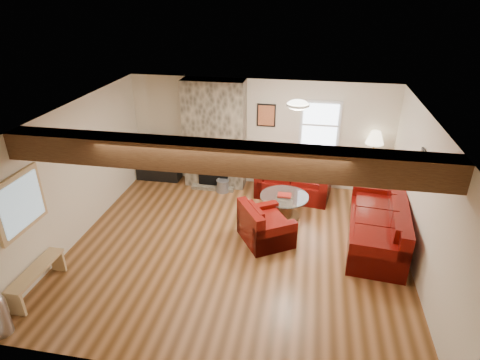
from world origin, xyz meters
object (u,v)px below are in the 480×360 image
object	(u,v)px
armchair_red	(266,223)
television	(157,149)
floor_lamp	(375,141)
sofa_three	(377,222)
coffee_table	(284,206)
tv_cabinet	(159,168)
loveseat	(294,178)

from	to	relation	value
armchair_red	television	bearing A→B (deg)	21.39
armchair_red	floor_lamp	distance (m)	3.16
television	floor_lamp	world-z (taller)	floor_lamp
sofa_three	armchair_red	bearing A→B (deg)	-76.38
sofa_three	coffee_table	bearing A→B (deg)	-104.14
armchair_red	tv_cabinet	world-z (taller)	armchair_red
tv_cabinet	sofa_three	bearing A→B (deg)	-21.21
loveseat	coffee_table	xyz separation A→B (m)	(-0.13, -0.99, -0.18)
loveseat	television	world-z (taller)	television
tv_cabinet	loveseat	bearing A→B (deg)	-5.17
coffee_table	floor_lamp	xyz separation A→B (m)	(1.80, 1.31, 1.06)
armchair_red	television	distance (m)	3.68
sofa_three	coffee_table	size ratio (longest dim) A/B	2.29
sofa_three	armchair_red	world-z (taller)	sofa_three
loveseat	tv_cabinet	xyz separation A→B (m)	(-3.32, 0.30, -0.16)
loveseat	floor_lamp	world-z (taller)	floor_lamp
sofa_three	television	distance (m)	5.29
coffee_table	tv_cabinet	world-z (taller)	tv_cabinet
loveseat	floor_lamp	xyz separation A→B (m)	(1.66, 0.32, 0.88)
armchair_red	floor_lamp	world-z (taller)	floor_lamp
sofa_three	coffee_table	distance (m)	1.86
television	floor_lamp	distance (m)	5.01
loveseat	floor_lamp	bearing A→B (deg)	19.21
sofa_three	armchair_red	distance (m)	2.02
armchair_red	coffee_table	bearing A→B (deg)	-47.50
sofa_three	television	world-z (taller)	television
loveseat	tv_cabinet	bearing A→B (deg)	-176.76
sofa_three	floor_lamp	distance (m)	2.11
floor_lamp	coffee_table	bearing A→B (deg)	-144.01
coffee_table	sofa_three	bearing A→B (deg)	-19.66
sofa_three	armchair_red	size ratio (longest dim) A/B	2.44
tv_cabinet	floor_lamp	world-z (taller)	floor_lamp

